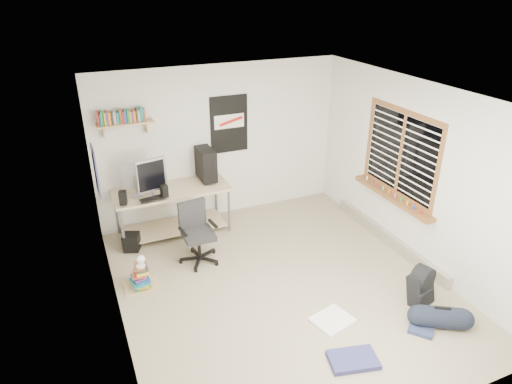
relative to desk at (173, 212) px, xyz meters
name	(u,v)px	position (x,y,z in m)	size (l,w,h in m)	color
floor	(280,286)	(0.93, -1.91, -0.37)	(4.00, 4.50, 0.01)	gray
ceiling	(286,96)	(0.93, -1.91, 2.14)	(4.00, 4.50, 0.01)	white
back_wall	(220,143)	(0.93, 0.34, 0.89)	(4.00, 0.01, 2.50)	silver
left_wall	(109,234)	(-1.08, -1.91, 0.89)	(0.01, 4.50, 2.50)	silver
right_wall	(416,174)	(2.93, -1.91, 0.89)	(0.01, 4.50, 2.50)	silver
desk	(173,212)	(0.00, 0.00, 0.00)	(1.74, 0.76, 0.79)	tan
monitor_left	(135,181)	(-0.52, -0.08, 0.64)	(0.38, 0.10, 0.42)	#ADAEB2
monitor_right	(152,181)	(-0.31, -0.23, 0.67)	(0.44, 0.11, 0.48)	#B4B4B9
pc_tower	(206,164)	(0.59, 0.09, 0.67)	(0.22, 0.47, 0.49)	black
keyboard	(153,198)	(-0.33, -0.32, 0.44)	(0.38, 0.13, 0.02)	black
speaker_left	(123,198)	(-0.75, -0.32, 0.53)	(0.10, 0.10, 0.20)	black
speaker_right	(164,191)	(-0.17, -0.32, 0.52)	(0.09, 0.09, 0.18)	black
office_chair	(198,231)	(0.13, -0.94, 0.12)	(0.58, 0.58, 0.89)	#242527
wall_shelf	(125,123)	(-0.52, 0.23, 1.42)	(0.80, 0.22, 0.24)	tan
poster_back_wall	(229,124)	(1.08, 0.32, 1.19)	(0.62, 0.03, 0.92)	black
poster_left_wall	(96,171)	(-1.06, -0.71, 1.14)	(0.02, 0.42, 0.60)	navy
window	(400,154)	(2.88, -1.61, 1.08)	(0.10, 1.50, 1.26)	brown
baseboard_heater	(388,238)	(2.88, -1.61, -0.28)	(0.08, 2.50, 0.18)	#B7B2A8
backpack	(420,289)	(2.35, -2.89, -0.16)	(0.31, 0.25, 0.41)	black
duffel_bag	(441,316)	(2.28, -3.33, -0.22)	(0.25, 0.25, 0.50)	black
tshirt	(332,320)	(1.18, -2.78, -0.34)	(0.45, 0.38, 0.04)	white
jeans_a	(353,360)	(1.05, -3.39, -0.33)	(0.51, 0.32, 0.06)	navy
jeans_b	(422,325)	(2.09, -3.27, -0.34)	(0.36, 0.27, 0.05)	#232D4F
book_stack	(140,277)	(-0.75, -1.20, -0.21)	(0.43, 0.35, 0.29)	brown
desk_lamp	(140,262)	(-0.73, -1.22, 0.02)	(0.12, 0.19, 0.19)	white
subwoofer	(132,242)	(-0.71, -0.27, -0.22)	(0.22, 0.22, 0.25)	black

